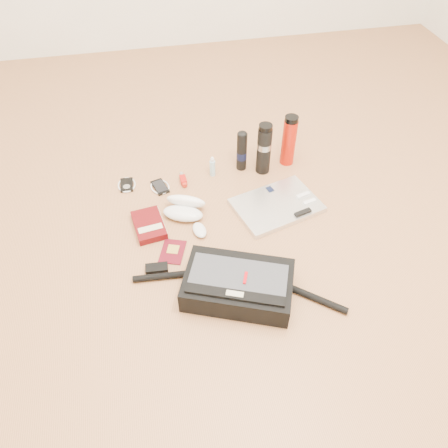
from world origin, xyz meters
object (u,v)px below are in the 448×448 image
object	(u,v)px
messenger_bag	(238,285)
thermos_black	(264,149)
thermos_red	(289,141)
laptop	(277,205)
book	(149,225)

from	to	relation	value
messenger_bag	thermos_black	bearing A→B (deg)	89.48
messenger_bag	thermos_red	bearing A→B (deg)	81.95
laptop	thermos_black	bearing A→B (deg)	73.19
laptop	thermos_black	distance (m)	0.30
messenger_bag	laptop	world-z (taller)	messenger_bag
thermos_red	messenger_bag	bearing A→B (deg)	-120.09
thermos_black	thermos_red	distance (m)	0.15
laptop	book	xyz separation A→B (m)	(-0.59, -0.01, 0.00)
thermos_black	messenger_bag	bearing A→B (deg)	-112.56
thermos_black	laptop	bearing A→B (deg)	-91.15
thermos_black	thermos_red	bearing A→B (deg)	16.95
thermos_red	book	bearing A→B (deg)	-155.92
laptop	book	distance (m)	0.59
messenger_bag	thermos_black	distance (m)	0.77
book	messenger_bag	bearing A→B (deg)	-62.54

